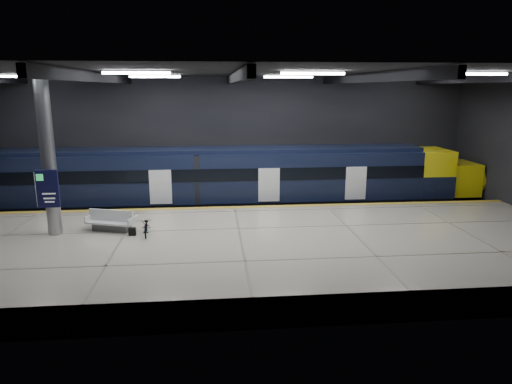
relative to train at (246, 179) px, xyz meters
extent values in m
plane|color=black|center=(-0.80, -5.50, -2.06)|extent=(30.00, 30.00, 0.00)
cube|color=black|center=(-0.80, 2.50, 1.94)|extent=(30.00, 0.10, 8.00)
cube|color=black|center=(-0.80, -13.50, 1.94)|extent=(30.00, 0.10, 8.00)
cube|color=black|center=(-0.80, -5.50, 5.94)|extent=(30.00, 16.00, 0.10)
cube|color=black|center=(-6.80, -5.50, 5.69)|extent=(0.25, 16.00, 0.40)
cube|color=black|center=(-0.80, -5.50, 5.69)|extent=(0.25, 16.00, 0.40)
cube|color=black|center=(5.20, -5.50, 5.69)|extent=(0.25, 16.00, 0.40)
cube|color=black|center=(11.20, -5.50, 5.69)|extent=(0.25, 16.00, 0.40)
cube|color=white|center=(-4.80, -7.50, 5.82)|extent=(2.60, 0.18, 0.10)
cube|color=white|center=(2.20, -7.50, 5.82)|extent=(2.60, 0.18, 0.10)
cube|color=white|center=(9.20, -7.50, 5.82)|extent=(2.60, 0.18, 0.10)
cube|color=white|center=(-11.80, -1.50, 5.82)|extent=(2.60, 0.18, 0.10)
cube|color=white|center=(-4.80, -1.50, 5.82)|extent=(2.60, 0.18, 0.10)
cube|color=white|center=(2.20, -1.50, 5.82)|extent=(2.60, 0.18, 0.10)
cube|color=white|center=(9.20, -1.50, 5.82)|extent=(2.60, 0.18, 0.10)
cube|color=beige|center=(-0.80, -8.00, -1.51)|extent=(30.00, 11.00, 1.10)
cube|color=gold|center=(-0.80, -2.75, -0.95)|extent=(30.00, 0.40, 0.01)
cube|color=gray|center=(-0.80, -0.72, -1.98)|extent=(30.00, 0.08, 0.16)
cube|color=gray|center=(-0.80, 0.72, -1.98)|extent=(30.00, 0.08, 0.16)
cube|color=black|center=(-1.80, 0.00, -1.51)|extent=(24.00, 2.58, 0.80)
cube|color=black|center=(-1.80, 0.00, 0.27)|extent=(24.00, 2.80, 2.75)
cube|color=black|center=(-1.80, 0.00, 1.76)|extent=(24.00, 2.30, 0.24)
cube|color=black|center=(-1.80, -1.41, 0.54)|extent=(24.00, 0.04, 0.70)
cube|color=white|center=(1.20, -1.41, -0.06)|extent=(1.20, 0.05, 1.90)
cube|color=yellow|center=(11.20, 0.00, 0.27)|extent=(2.00, 2.80, 2.75)
ellipsoid|color=yellow|center=(13.80, 0.00, -0.21)|extent=(3.60, 2.52, 1.90)
cube|color=black|center=(11.50, 0.00, 0.44)|extent=(1.60, 2.38, 0.80)
cube|color=#595B60|center=(-6.46, -6.25, -0.80)|extent=(1.75, 1.01, 0.31)
cube|color=silver|center=(-6.46, -6.25, -0.56)|extent=(2.26, 1.49, 0.08)
cube|color=silver|center=(-6.46, -6.25, -0.27)|extent=(2.01, 0.73, 0.52)
cube|color=silver|center=(-7.45, -5.93, -0.44)|extent=(0.33, 0.86, 0.31)
cube|color=silver|center=(-5.47, -6.57, -0.44)|extent=(0.33, 0.86, 0.31)
imported|color=#99999E|center=(-4.83, -7.06, -0.56)|extent=(0.68, 1.56, 0.80)
cube|color=black|center=(-5.43, -7.06, -0.78)|extent=(0.30, 0.18, 0.35)
cylinder|color=#9EA0A5|center=(-8.80, -6.50, 2.49)|extent=(0.60, 0.60, 6.90)
cube|color=#0E1036|center=(-8.80, -6.92, 1.14)|extent=(0.90, 0.12, 1.60)
camera|label=1|loc=(-1.90, -26.23, 5.25)|focal=32.00mm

